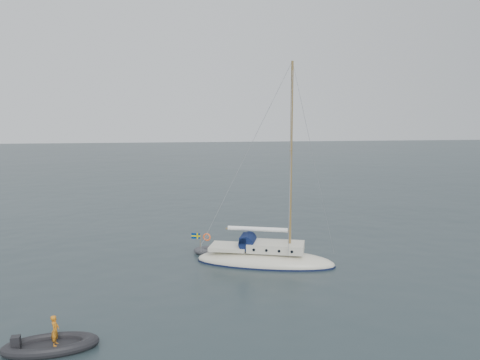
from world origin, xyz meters
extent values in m
plane|color=black|center=(0.00, 0.00, 0.00)|extent=(300.00, 300.00, 0.00)
ellipsoid|color=beige|center=(-0.18, -1.88, 0.14)|extent=(8.55, 2.66, 1.43)
cube|color=silver|center=(0.48, -1.88, 1.12)|extent=(3.42, 1.81, 0.52)
cube|color=beige|center=(-2.46, -1.88, 0.97)|extent=(2.28, 1.81, 0.24)
cylinder|color=#0C163C|center=(-1.28, -1.88, 1.38)|extent=(0.91, 1.57, 0.91)
cube|color=#0C163C|center=(-1.47, -1.88, 1.57)|extent=(0.43, 1.57, 0.38)
cylinder|color=brown|center=(1.34, -1.88, 6.56)|extent=(0.14, 0.14, 11.40)
cylinder|color=brown|center=(1.34, -1.88, 7.13)|extent=(0.05, 2.09, 0.05)
cylinder|color=brown|center=(-0.66, -1.88, 2.14)|extent=(3.99, 0.10, 0.10)
cylinder|color=white|center=(-0.66, -1.88, 2.19)|extent=(3.71, 0.27, 0.27)
cylinder|color=#9C9DA5|center=(-3.98, -1.88, 1.38)|extent=(0.04, 2.09, 0.04)
torus|color=#FF5B23|center=(-4.03, -1.31, 1.38)|extent=(0.51, 0.10, 0.51)
cylinder|color=brown|center=(-4.32, -1.88, 1.28)|extent=(0.03, 0.03, 0.86)
cube|color=navy|center=(-4.60, -1.88, 1.57)|extent=(0.57, 0.02, 0.36)
cube|color=#DEC300|center=(-4.60, -1.88, 1.57)|extent=(0.59, 0.03, 0.09)
cube|color=#DEC300|center=(-4.50, -1.88, 1.57)|extent=(0.09, 0.03, 0.38)
cylinder|color=black|center=(-0.75, -0.97, 1.12)|extent=(0.17, 0.06, 0.17)
cylinder|color=black|center=(-0.75, -2.79, 1.12)|extent=(0.17, 0.06, 0.17)
cylinder|color=black|center=(0.01, -0.97, 1.12)|extent=(0.17, 0.06, 0.17)
cylinder|color=black|center=(0.01, -2.79, 1.12)|extent=(0.17, 0.06, 0.17)
cylinder|color=black|center=(0.77, -0.97, 1.12)|extent=(0.17, 0.06, 0.17)
cylinder|color=black|center=(0.77, -2.79, 1.12)|extent=(0.17, 0.06, 0.17)
cylinder|color=black|center=(1.53, -0.97, 1.12)|extent=(0.17, 0.06, 0.17)
cylinder|color=black|center=(1.53, -2.79, 1.12)|extent=(0.17, 0.06, 0.17)
cube|color=#444449|center=(-2.92, 0.76, 0.13)|extent=(1.84, 0.76, 0.11)
cube|color=black|center=(-10.77, -11.13, 0.13)|extent=(2.28, 0.95, 0.11)
cube|color=black|center=(-12.00, -11.13, 0.43)|extent=(0.33, 0.33, 0.57)
imported|color=orange|center=(-10.58, -11.13, 0.78)|extent=(0.35, 0.48, 1.21)
camera|label=1|loc=(-6.33, -29.26, 8.94)|focal=35.00mm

